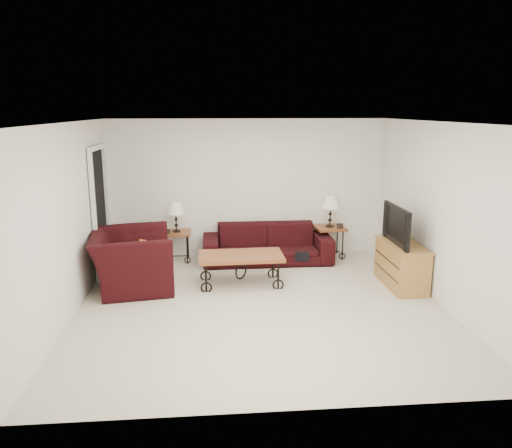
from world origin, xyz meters
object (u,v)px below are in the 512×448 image
Objects in this scene: lamp_right at (330,211)px; television at (403,225)px; tv_stand at (401,265)px; sofa at (267,244)px; coffee_table at (241,269)px; side_table_right at (329,242)px; lamp_left at (176,217)px; armchair at (132,260)px; side_table_left at (177,246)px; backpack at (301,252)px.

television reaches higher than lamp_right.
sofa is at bearing 143.36° from tv_stand.
lamp_right is 2.25m from coffee_table.
television is (-0.02, 0.00, 0.63)m from tv_stand.
lamp_right is at bearing 0.00° from side_table_right.
lamp_left is 1.49m from armchair.
sofa is 1.70× the size of armchair.
side_table_right is at bearing 0.00° from lamp_right.
side_table_left is 1.00× the size of lamp_left.
lamp_right reaches higher than side_table_right.
lamp_left is 1.11× the size of backpack.
coffee_table is 1.40m from backpack.
armchair reaches higher than side_table_left.
armchair is at bearing -158.64° from lamp_right.
side_table_right is 1.06× the size of lamp_left.
sofa is 2.25× the size of television.
backpack is at bearing 38.66° from coffee_table.
side_table_left is 3.91m from television.
lamp_left is 3.89m from tv_stand.
backpack is (2.16, -0.46, -0.03)m from side_table_left.
lamp_right reaches higher than lamp_left.
side_table_left is at bearing 180.00° from lamp_right.
lamp_left is 0.54× the size of television.
side_table_left is 3.86m from tv_stand.
armchair is 2.88m from backpack.
sofa is at bearing -6.41° from side_table_left.
side_table_right is at bearing 0.00° from lamp_left.
lamp_right reaches higher than sofa.
sofa is 1.61m from side_table_left.
side_table_right is at bearing -155.65° from television.
television is (3.50, -1.60, 0.16)m from lamp_left.
tv_stand is (3.52, -1.60, -0.47)m from lamp_left.
lamp_left is 0.48× the size of tv_stand.
side_table_right is (2.77, 0.00, 0.02)m from side_table_left.
side_table_left is 2.21m from backpack.
side_table_right is 2.16m from coffee_table.
backpack is (2.75, 0.85, -0.19)m from armchair.
tv_stand is (1.91, -1.42, 0.01)m from sofa.
lamp_left is 3.85m from television.
side_table_left reaches higher than coffee_table.
sofa reaches higher than side_table_right.
side_table_left is 1.45m from armchair.
side_table_left reaches higher than backpack.
lamp_right is at bearing 0.00° from side_table_left.
lamp_right reaches higher than coffee_table.
television is (3.50, -1.60, 0.69)m from side_table_left.
sofa is at bearing -71.53° from armchair.
tv_stand is (0.75, -1.60, 0.05)m from side_table_right.
side_table_left is at bearing 155.50° from tv_stand.
side_table_right is at bearing 8.77° from sofa.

